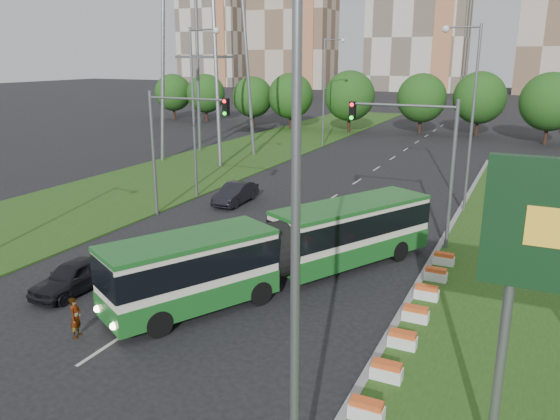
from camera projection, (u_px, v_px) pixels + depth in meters
The scene contains 16 objects.
ground at pixel (254, 301), 23.33m from camera, with size 360.00×360.00×0.00m, color black.
median_kerb at pixel (432, 260), 27.77m from camera, with size 0.30×60.00×0.18m, color gray.
left_verge at pixel (210, 164), 52.46m from camera, with size 12.00×110.00×0.10m, color #254D16.
lane_markings at pixel (341, 192), 41.96m from camera, with size 0.20×100.00×0.01m, color #B3B3AC, non-canonical shape.
flower_planters at pixel (409, 326), 20.19m from camera, with size 1.10×15.90×0.60m, color white, non-canonical shape.
traffic_mast_median at pixel (422, 150), 28.60m from camera, with size 5.76×0.32×8.00m.
traffic_mast_left at pixel (173, 135), 33.97m from camera, with size 5.76×0.32×8.00m.
street_lamps at pixel (287, 129), 31.63m from camera, with size 36.00×60.00×12.00m, color gray, non-canonical shape.
tree_line at pixel (540, 104), 65.83m from camera, with size 120.00×8.00×9.00m, color #184612, non-canonical shape.
apartment_tower_west at pixel (293, 11), 174.01m from camera, with size 26.00×15.00×48.00m, color beige.
midrise_west at pixel (214, 32), 187.99m from camera, with size 22.00×14.00×36.00m, color beige.
articulated_bus at pixel (280, 246), 24.96m from camera, with size 2.61×16.75×2.76m.
car_left_near at pixel (74, 276), 24.07m from camera, with size 1.68×4.17×1.42m, color black.
car_left_far at pixel (236, 193), 38.52m from camera, with size 1.55×4.44×1.46m, color black.
pedestrian at pixel (76, 317), 20.13m from camera, with size 0.58×0.38×1.58m, color gray.
shopping_trolley at pixel (123, 324), 20.64m from camera, with size 0.36×0.38×0.61m.
Camera 1 is at (10.17, -18.85, 10.08)m, focal length 35.00 mm.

